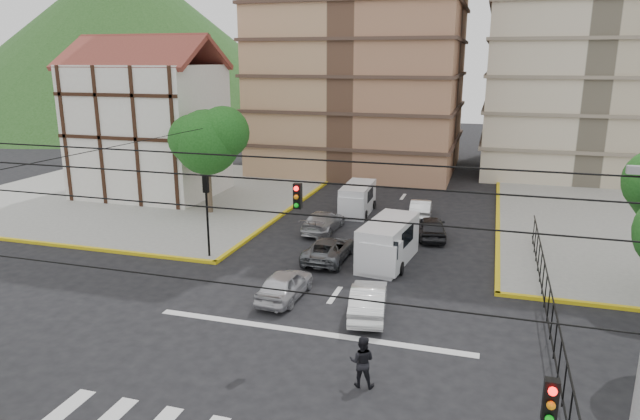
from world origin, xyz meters
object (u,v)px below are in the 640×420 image
at_px(car_white_front_right, 368,300).
at_px(pedestrian_crosswalk, 362,361).
at_px(van_right_lane, 387,244).
at_px(traffic_light_nw, 207,203).
at_px(car_silver_front_left, 285,284).
at_px(van_left_lane, 357,200).

bearing_deg(car_white_front_right, pedestrian_crosswalk, 91.40).
relative_size(van_right_lane, pedestrian_crosswalk, 2.99).
xyz_separation_m(traffic_light_nw, car_silver_front_left, (5.75, -3.79, -2.45)).
distance_m(traffic_light_nw, van_right_lane, 9.72).
bearing_deg(van_right_lane, traffic_light_nw, -161.16).
bearing_deg(van_right_lane, van_left_lane, 119.70).
height_order(van_left_lane, car_white_front_right, van_left_lane).
bearing_deg(car_silver_front_left, van_right_lane, -119.87).
xyz_separation_m(van_left_lane, car_silver_front_left, (0.26, -15.03, -0.32)).
xyz_separation_m(van_left_lane, pedestrian_crosswalk, (5.14, -20.94, -0.11)).
relative_size(van_left_lane, pedestrian_crosswalk, 2.59).
xyz_separation_m(van_right_lane, car_silver_front_left, (-3.57, -5.67, -0.44)).
bearing_deg(pedestrian_crosswalk, traffic_light_nw, -47.30).
xyz_separation_m(car_silver_front_left, car_white_front_right, (3.94, -0.58, 0.01)).
distance_m(traffic_light_nw, pedestrian_crosswalk, 14.56).
height_order(car_silver_front_left, pedestrian_crosswalk, pedestrian_crosswalk).
distance_m(van_left_lane, car_silver_front_left, 15.04).
bearing_deg(car_white_front_right, van_left_lane, -83.43).
height_order(van_right_lane, car_white_front_right, van_right_lane).
distance_m(traffic_light_nw, van_left_lane, 12.69).
bearing_deg(traffic_light_nw, car_white_front_right, -24.26).
relative_size(van_left_lane, car_silver_front_left, 1.16).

